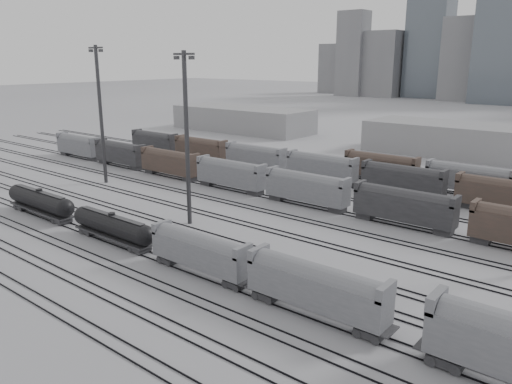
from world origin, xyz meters
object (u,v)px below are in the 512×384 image
Objects in this scene: tank_car_a at (40,201)px; tank_car_b at (113,226)px; hopper_car_a at (200,250)px; hopper_car_b at (316,286)px; light_mast_c at (187,135)px.

tank_car_b is at bearing -0.00° from tank_car_a.
hopper_car_b is at bearing 0.00° from hopper_car_a.
tank_car_b is 1.10× the size of hopper_car_b.
light_mast_c reaches higher than tank_car_a.
hopper_car_a is 0.54× the size of light_mast_c.
tank_car_a reaches higher than tank_car_b.
hopper_car_a is (35.25, 0.00, 0.55)m from tank_car_a.
hopper_car_b is (50.70, 0.00, 0.79)m from tank_car_a.
tank_car_a is 18.77m from tank_car_b.
hopper_car_a reaches higher than tank_car_a.
hopper_car_a reaches higher than tank_car_b.
tank_car_a is 35.25m from hopper_car_a.
light_mast_c is at bearing 140.02° from hopper_car_a.
hopper_car_b is 0.58× the size of light_mast_c.
hopper_car_b is (15.45, 0.00, 0.24)m from hopper_car_a.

